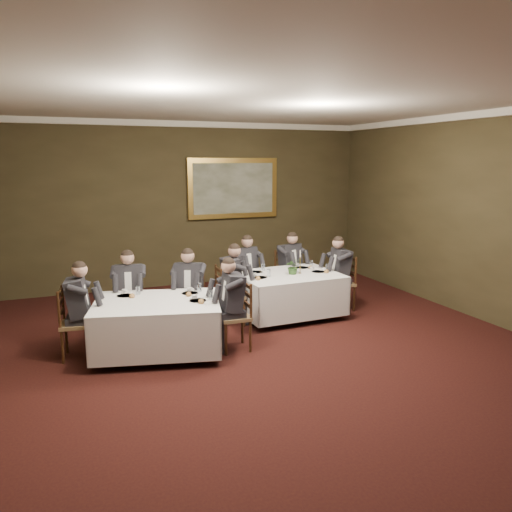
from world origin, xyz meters
TOP-DOWN VIEW (x-y plane):
  - ground at (0.00, 0.00)m, footprint 10.00×10.00m
  - ceiling at (0.00, 0.00)m, footprint 8.00×10.00m
  - back_wall at (0.00, 5.00)m, footprint 8.00×0.10m
  - crown_molding at (0.00, 0.00)m, footprint 8.00×10.00m
  - table_main at (1.00, 2.05)m, footprint 1.76×1.37m
  - table_second at (-1.44, 1.19)m, footprint 2.00×1.69m
  - chair_main_backleft at (0.51, 2.92)m, footprint 0.54×0.52m
  - diner_main_backleft at (0.51, 2.91)m, footprint 0.52×0.57m
  - chair_main_backright at (1.43, 2.95)m, footprint 0.54×0.53m
  - diner_main_backright at (1.43, 2.94)m, footprint 0.52×0.57m
  - chair_main_endleft at (-0.09, 2.02)m, footprint 0.44×0.46m
  - diner_main_endleft at (-0.08, 2.02)m, footprint 0.50×0.43m
  - chair_main_endright at (2.09, 2.08)m, footprint 0.46×0.48m
  - diner_main_endright at (2.08, 2.08)m, footprint 0.52×0.45m
  - chair_sec_backleft at (-1.69, 2.17)m, footprint 0.51×0.50m
  - diner_sec_backleft at (-1.69, 2.15)m, footprint 0.48×0.55m
  - chair_sec_backright at (-0.78, 1.95)m, footprint 0.58×0.57m
  - diner_sec_backright at (-0.78, 1.94)m, footprint 0.57×0.61m
  - chair_sec_endright at (-0.38, 0.93)m, footprint 0.44×0.46m
  - diner_sec_endright at (-0.39, 0.93)m, footprint 0.50×0.43m
  - chair_sec_endleft at (-2.51, 1.45)m, footprint 0.48×0.50m
  - diner_sec_endleft at (-2.50, 1.44)m, footprint 0.53×0.47m
  - centerpiece at (1.07, 2.01)m, footprint 0.29×0.26m
  - candlestick at (1.20, 2.01)m, footprint 0.06×0.06m
  - place_setting_table_main at (0.58, 2.43)m, footprint 0.33×0.31m
  - place_setting_table_second at (-1.76, 1.68)m, footprint 0.33×0.31m
  - painting at (1.00, 4.94)m, footprint 2.06×0.09m

SIDE VIEW (x-z plane):
  - ground at x=0.00m, z-range 0.00..0.00m
  - chair_main_backleft at x=0.51m, z-range -0.22..0.78m
  - chair_main_backright at x=1.43m, z-range -0.22..0.78m
  - chair_main_endleft at x=-0.09m, z-range -0.22..0.78m
  - chair_main_endright at x=2.09m, z-range -0.22..0.78m
  - chair_sec_backleft at x=-1.69m, z-range -0.22..0.78m
  - chair_sec_backright at x=-0.78m, z-range -0.22..0.78m
  - chair_sec_endright at x=-0.38m, z-range -0.22..0.78m
  - chair_sec_endleft at x=-2.51m, z-range -0.22..0.78m
  - table_main at x=1.00m, z-range 0.12..0.78m
  - table_second at x=-1.44m, z-range 0.12..0.78m
  - diner_main_backleft at x=0.51m, z-range -0.16..1.19m
  - diner_main_backright at x=1.43m, z-range -0.16..1.19m
  - diner_main_endleft at x=-0.08m, z-range -0.16..1.19m
  - diner_main_endright at x=2.08m, z-range -0.16..1.19m
  - diner_sec_backleft at x=-1.69m, z-range -0.16..1.19m
  - diner_sec_backright at x=-0.78m, z-range -0.16..1.19m
  - diner_sec_endright at x=-0.39m, z-range -0.16..1.19m
  - diner_sec_endleft at x=-2.50m, z-range -0.16..1.19m
  - place_setting_table_main at x=0.58m, z-range 0.73..0.87m
  - place_setting_table_second at x=-1.76m, z-range 0.73..0.87m
  - centerpiece at x=1.07m, z-range 0.77..1.06m
  - candlestick at x=1.20m, z-range 0.71..1.13m
  - back_wall at x=0.00m, z-range 0.00..3.50m
  - painting at x=1.00m, z-range 1.43..2.75m
  - crown_molding at x=0.00m, z-range 3.38..3.50m
  - ceiling at x=0.00m, z-range 3.45..3.55m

